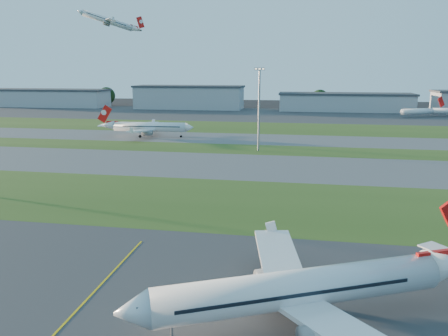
% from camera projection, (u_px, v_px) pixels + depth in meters
% --- Properties ---
extents(grass_strip_a, '(300.00, 34.00, 0.01)m').
position_uv_depth(grass_strip_a, '(156.00, 198.00, 87.04)').
color(grass_strip_a, '#2D4918').
rests_on(grass_strip_a, ground).
extents(taxiway_a, '(300.00, 32.00, 0.01)m').
position_uv_depth(taxiway_a, '(195.00, 164.00, 118.76)').
color(taxiway_a, '#515154').
rests_on(taxiway_a, ground).
extents(grass_strip_b, '(300.00, 18.00, 0.01)m').
position_uv_depth(grass_strip_b, '(213.00, 148.00, 142.79)').
color(grass_strip_b, '#2D4918').
rests_on(grass_strip_b, ground).
extents(taxiway_b, '(300.00, 26.00, 0.01)m').
position_uv_depth(taxiway_b, '(225.00, 138.00, 163.94)').
color(taxiway_b, '#515154').
rests_on(taxiway_b, ground).
extents(grass_strip_c, '(300.00, 40.00, 0.01)m').
position_uv_depth(grass_strip_c, '(237.00, 127.00, 195.66)').
color(grass_strip_c, '#2D4918').
rests_on(grass_strip_c, ground).
extents(apron_far, '(400.00, 80.00, 0.01)m').
position_uv_depth(apron_far, '(252.00, 114.00, 253.33)').
color(apron_far, '#333335').
rests_on(apron_far, ground).
extents(airliner_parked, '(33.95, 28.96, 11.41)m').
position_uv_depth(airliner_parked, '(304.00, 289.00, 42.90)').
color(airliner_parked, white).
rests_on(airliner_parked, ground).
extents(airliner_taxiing, '(34.59, 29.30, 10.79)m').
position_uv_depth(airliner_taxiing, '(149.00, 127.00, 166.50)').
color(airliner_taxiing, white).
rests_on(airliner_taxiing, ground).
extents(airliner_departing, '(31.41, 26.78, 10.54)m').
position_uv_depth(airliner_departing, '(109.00, 21.00, 243.29)').
color(airliner_departing, white).
extents(mini_jet_near, '(25.78, 15.53, 9.48)m').
position_uv_depth(mini_jet_near, '(422.00, 111.00, 236.97)').
color(mini_jet_near, white).
rests_on(mini_jet_near, ground).
extents(light_mast_centre, '(3.20, 0.70, 25.80)m').
position_uv_depth(light_mast_centre, '(259.00, 104.00, 135.11)').
color(light_mast_centre, gray).
rests_on(light_mast_centre, ground).
extents(hangar_far_west, '(91.80, 23.00, 12.20)m').
position_uv_depth(hangar_far_west, '(44.00, 98.00, 305.93)').
color(hangar_far_west, '#9B9EA3').
rests_on(hangar_far_west, ground).
extents(hangar_west, '(71.40, 23.00, 15.20)m').
position_uv_depth(hangar_west, '(189.00, 97.00, 288.03)').
color(hangar_west, '#9B9EA3').
rests_on(hangar_west, ground).
extents(hangar_east, '(81.60, 23.00, 11.20)m').
position_uv_depth(hangar_east, '(345.00, 102.00, 271.74)').
color(hangar_east, '#9B9EA3').
rests_on(hangar_east, ground).
extents(tree_far_west, '(11.00, 11.00, 12.00)m').
position_uv_depth(tree_far_west, '(5.00, 96.00, 325.04)').
color(tree_far_west, black).
rests_on(tree_far_west, ground).
extents(tree_west, '(12.10, 12.10, 13.20)m').
position_uv_depth(tree_west, '(107.00, 96.00, 313.43)').
color(tree_west, black).
rests_on(tree_west, ground).
extents(tree_mid_west, '(9.90, 9.90, 10.80)m').
position_uv_depth(tree_mid_west, '(229.00, 99.00, 294.81)').
color(tree_mid_west, black).
rests_on(tree_mid_west, ground).
extents(tree_mid_east, '(11.55, 11.55, 12.60)m').
position_uv_depth(tree_mid_east, '(320.00, 98.00, 287.44)').
color(tree_mid_east, black).
rests_on(tree_mid_east, ground).
extents(tree_east, '(10.45, 10.45, 11.40)m').
position_uv_depth(tree_east, '(442.00, 101.00, 273.12)').
color(tree_east, black).
rests_on(tree_east, ground).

